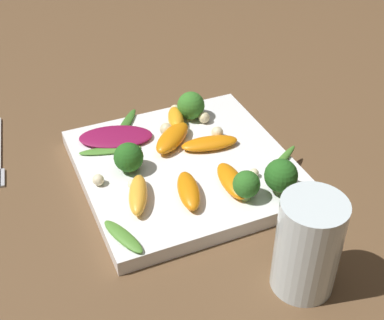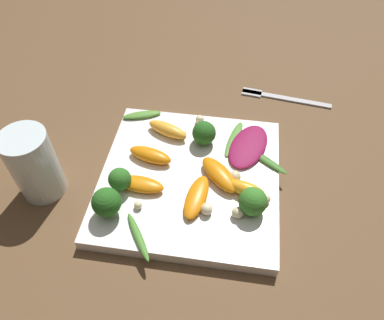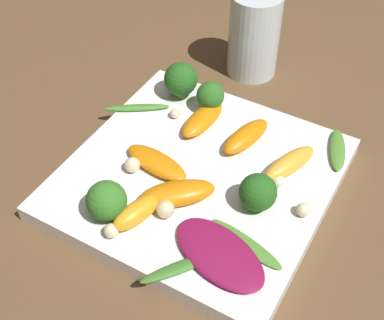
# 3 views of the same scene
# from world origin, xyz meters

# --- Properties ---
(ground_plane) EXTENTS (2.40, 2.40, 0.00)m
(ground_plane) POSITION_xyz_m (0.00, 0.00, 0.00)
(ground_plane) COLOR brown
(plate) EXTENTS (0.27, 0.27, 0.02)m
(plate) POSITION_xyz_m (0.00, 0.00, 0.01)
(plate) COLOR white
(plate) RESTS_ON ground_plane
(drinking_glass) EXTENTS (0.07, 0.07, 0.11)m
(drinking_glass) POSITION_xyz_m (-0.22, -0.04, 0.06)
(drinking_glass) COLOR silver
(drinking_glass) RESTS_ON ground_plane
(fork) EXTENTS (0.17, 0.04, 0.01)m
(fork) POSITION_xyz_m (0.14, 0.23, 0.00)
(fork) COLOR #B2B2B7
(fork) RESTS_ON ground_plane
(radicchio_leaf_0) EXTENTS (0.08, 0.12, 0.01)m
(radicchio_leaf_0) POSITION_xyz_m (0.09, 0.07, 0.03)
(radicchio_leaf_0) COLOR maroon
(radicchio_leaf_0) RESTS_ON plate
(orange_segment_0) EXTENTS (0.08, 0.04, 0.02)m
(orange_segment_0) POSITION_xyz_m (-0.07, 0.02, 0.03)
(orange_segment_0) COLOR orange
(orange_segment_0) RESTS_ON plate
(orange_segment_1) EXTENTS (0.08, 0.03, 0.02)m
(orange_segment_1) POSITION_xyz_m (-0.07, -0.03, 0.03)
(orange_segment_1) COLOR orange
(orange_segment_1) RESTS_ON plate
(orange_segment_2) EXTENTS (0.08, 0.05, 0.02)m
(orange_segment_2) POSITION_xyz_m (-0.05, 0.08, 0.03)
(orange_segment_2) COLOR #FCAD33
(orange_segment_2) RESTS_ON plate
(orange_segment_3) EXTENTS (0.06, 0.04, 0.02)m
(orange_segment_3) POSITION_xyz_m (0.09, -0.02, 0.03)
(orange_segment_3) COLOR orange
(orange_segment_3) RESTS_ON plate
(orange_segment_4) EXTENTS (0.08, 0.08, 0.02)m
(orange_segment_4) POSITION_xyz_m (0.05, -0.00, 0.03)
(orange_segment_4) COLOR orange
(orange_segment_4) RESTS_ON plate
(orange_segment_5) EXTENTS (0.04, 0.08, 0.01)m
(orange_segment_5) POSITION_xyz_m (0.02, -0.04, 0.03)
(orange_segment_5) COLOR orange
(orange_segment_5) RESTS_ON plate
(broccoli_floret_0) EXTENTS (0.04, 0.04, 0.04)m
(broccoli_floret_0) POSITION_xyz_m (0.01, 0.07, 0.04)
(broccoli_floret_0) COLOR #7A9E51
(broccoli_floret_0) RESTS_ON plate
(broccoli_floret_1) EXTENTS (0.04, 0.04, 0.04)m
(broccoli_floret_1) POSITION_xyz_m (0.10, -0.05, 0.04)
(broccoli_floret_1) COLOR #84AD5B
(broccoli_floret_1) RESTS_ON plate
(broccoli_floret_2) EXTENTS (0.04, 0.04, 0.05)m
(broccoli_floret_2) POSITION_xyz_m (-0.10, -0.08, 0.05)
(broccoli_floret_2) COLOR #7A9E51
(broccoli_floret_2) RESTS_ON plate
(broccoli_floret_3) EXTENTS (0.03, 0.03, 0.04)m
(broccoli_floret_3) POSITION_xyz_m (-0.10, -0.04, 0.04)
(broccoli_floret_3) COLOR #84AD5B
(broccoli_floret_3) RESTS_ON plate
(arugula_sprig_0) EXTENTS (0.04, 0.09, 0.00)m
(arugula_sprig_0) POSITION_xyz_m (0.06, 0.09, 0.02)
(arugula_sprig_0) COLOR #518E33
(arugula_sprig_0) RESTS_ON plate
(arugula_sprig_1) EXTENTS (0.05, 0.07, 0.01)m
(arugula_sprig_1) POSITION_xyz_m (-0.05, -0.12, 0.02)
(arugula_sprig_1) COLOR #47842D
(arugula_sprig_1) RESTS_ON plate
(arugula_sprig_2) EXTENTS (0.07, 0.04, 0.01)m
(arugula_sprig_2) POSITION_xyz_m (-0.10, 0.12, 0.02)
(arugula_sprig_2) COLOR #518E33
(arugula_sprig_2) RESTS_ON plate
(arugula_sprig_3) EXTENTS (0.07, 0.06, 0.01)m
(arugula_sprig_3) POSITION_xyz_m (0.12, 0.05, 0.02)
(arugula_sprig_3) COLOR #3D7528
(arugula_sprig_3) RESTS_ON plate
(macadamia_nut_0) EXTENTS (0.01, 0.01, 0.01)m
(macadamia_nut_0) POSITION_xyz_m (0.00, 0.12, 0.03)
(macadamia_nut_0) COLOR beige
(macadamia_nut_0) RESTS_ON plate
(macadamia_nut_1) EXTENTS (0.01, 0.01, 0.01)m
(macadamia_nut_1) POSITION_xyz_m (-0.06, -0.07, 0.03)
(macadamia_nut_1) COLOR beige
(macadamia_nut_1) RESTS_ON plate
(macadamia_nut_2) EXTENTS (0.01, 0.01, 0.01)m
(macadamia_nut_2) POSITION_xyz_m (0.12, -0.03, 0.03)
(macadamia_nut_2) COLOR beige
(macadamia_nut_2) RESTS_ON plate
(macadamia_nut_3) EXTENTS (0.02, 0.02, 0.02)m
(macadamia_nut_3) POSITION_xyz_m (0.07, -0.00, 0.03)
(macadamia_nut_3) COLOR beige
(macadamia_nut_3) RESTS_ON plate
(macadamia_nut_4) EXTENTS (0.02, 0.02, 0.02)m
(macadamia_nut_4) POSITION_xyz_m (0.03, -0.06, 0.03)
(macadamia_nut_4) COLOR beige
(macadamia_nut_4) RESTS_ON plate
(macadamia_nut_5) EXTENTS (0.02, 0.02, 0.02)m
(macadamia_nut_5) POSITION_xyz_m (0.08, -0.06, 0.03)
(macadamia_nut_5) COLOR beige
(macadamia_nut_5) RESTS_ON plate
(macadamia_nut_6) EXTENTS (0.01, 0.01, 0.01)m
(macadamia_nut_6) POSITION_xyz_m (-0.02, 0.08, 0.03)
(macadamia_nut_6) COLOR beige
(macadamia_nut_6) RESTS_ON plate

